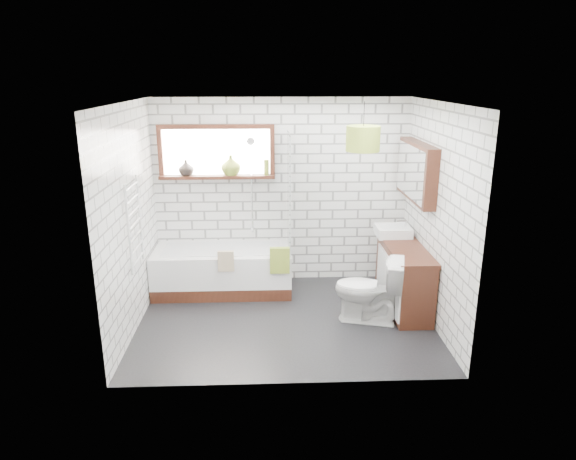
{
  "coord_description": "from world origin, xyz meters",
  "views": [
    {
      "loc": [
        -0.2,
        -5.48,
        2.79
      ],
      "look_at": [
        0.04,
        0.25,
        1.03
      ],
      "focal_mm": 32.0,
      "sensor_mm": 36.0,
      "label": 1
    }
  ],
  "objects_px": {
    "vanity": "(404,276)",
    "pendant": "(363,139)",
    "bathtub": "(223,270)",
    "basin": "(393,231)",
    "toilet": "(368,290)"
  },
  "relations": [
    {
      "from": "bathtub",
      "to": "toilet",
      "type": "xyz_separation_m",
      "value": [
        1.76,
        -0.97,
        0.1
      ]
    },
    {
      "from": "pendant",
      "to": "vanity",
      "type": "bearing_deg",
      "value": 15.39
    },
    {
      "from": "vanity",
      "to": "pendant",
      "type": "distance_m",
      "value": 1.82
    },
    {
      "from": "basin",
      "to": "bathtub",
      "type": "bearing_deg",
      "value": 176.37
    },
    {
      "from": "bathtub",
      "to": "basin",
      "type": "bearing_deg",
      "value": -3.63
    },
    {
      "from": "basin",
      "to": "toilet",
      "type": "bearing_deg",
      "value": -119.11
    },
    {
      "from": "bathtub",
      "to": "basin",
      "type": "relative_size",
      "value": 4.13
    },
    {
      "from": "toilet",
      "to": "vanity",
      "type": "bearing_deg",
      "value": 142.67
    },
    {
      "from": "bathtub",
      "to": "toilet",
      "type": "bearing_deg",
      "value": -28.82
    },
    {
      "from": "vanity",
      "to": "pendant",
      "type": "height_order",
      "value": "pendant"
    },
    {
      "from": "vanity",
      "to": "toilet",
      "type": "distance_m",
      "value": 0.66
    },
    {
      "from": "toilet",
      "to": "pendant",
      "type": "bearing_deg",
      "value": -143.64
    },
    {
      "from": "toilet",
      "to": "pendant",
      "type": "relative_size",
      "value": 2.09
    },
    {
      "from": "bathtub",
      "to": "pendant",
      "type": "xyz_separation_m",
      "value": [
        1.66,
        -0.73,
        1.81
      ]
    },
    {
      "from": "pendant",
      "to": "basin",
      "type": "bearing_deg",
      "value": 46.99
    }
  ]
}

